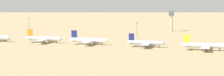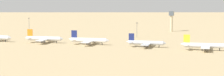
{
  "view_description": "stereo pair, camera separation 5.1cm",
  "coord_description": "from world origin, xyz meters",
  "px_view_note": "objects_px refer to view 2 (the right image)",
  "views": [
    {
      "loc": [
        128.8,
        -314.56,
        41.81
      ],
      "look_at": [
        17.16,
        9.8,
        6.0
      ],
      "focal_mm": 66.25,
      "sensor_mm": 36.0,
      "label": 1
    },
    {
      "loc": [
        128.85,
        -314.54,
        41.81
      ],
      "look_at": [
        17.16,
        9.8,
        6.0
      ],
      "focal_mm": 66.25,
      "sensor_mm": 36.0,
      "label": 2
    }
  ],
  "objects_px": {
    "parked_jet_orange_2": "(44,38)",
    "light_pole_mid": "(29,25)",
    "parked_jet_navy_3": "(89,40)",
    "light_pole_west": "(137,29)",
    "parked_jet_yellow_5": "(204,45)",
    "control_tower": "(171,19)",
    "parked_jet_navy_4": "(146,43)"
  },
  "relations": [
    {
      "from": "parked_jet_orange_2",
      "to": "parked_jet_navy_4",
      "type": "bearing_deg",
      "value": -7.36
    },
    {
      "from": "parked_jet_orange_2",
      "to": "control_tower",
      "type": "bearing_deg",
      "value": 53.32
    },
    {
      "from": "parked_jet_yellow_5",
      "to": "control_tower",
      "type": "height_order",
      "value": "control_tower"
    },
    {
      "from": "parked_jet_orange_2",
      "to": "light_pole_west",
      "type": "relative_size",
      "value": 2.45
    },
    {
      "from": "parked_jet_orange_2",
      "to": "parked_jet_navy_4",
      "type": "xyz_separation_m",
      "value": [
        91.91,
        -0.08,
        -0.31
      ]
    },
    {
      "from": "parked_jet_navy_4",
      "to": "light_pole_west",
      "type": "xyz_separation_m",
      "value": [
        -27.26,
        71.43,
        4.93
      ]
    },
    {
      "from": "parked_jet_navy_3",
      "to": "light_pole_west",
      "type": "height_order",
      "value": "light_pole_west"
    },
    {
      "from": "parked_jet_orange_2",
      "to": "control_tower",
      "type": "height_order",
      "value": "control_tower"
    },
    {
      "from": "parked_jet_navy_3",
      "to": "control_tower",
      "type": "bearing_deg",
      "value": 69.65
    },
    {
      "from": "parked_jet_navy_3",
      "to": "control_tower",
      "type": "distance_m",
      "value": 155.13
    },
    {
      "from": "parked_jet_navy_3",
      "to": "parked_jet_yellow_5",
      "type": "xyz_separation_m",
      "value": [
        95.98,
        -5.36,
        -0.03
      ]
    },
    {
      "from": "parked_jet_yellow_5",
      "to": "light_pole_mid",
      "type": "relative_size",
      "value": 2.12
    },
    {
      "from": "parked_jet_orange_2",
      "to": "light_pole_mid",
      "type": "xyz_separation_m",
      "value": [
        -58.75,
        75.74,
        5.79
      ]
    },
    {
      "from": "parked_jet_navy_3",
      "to": "parked_jet_yellow_5",
      "type": "height_order",
      "value": "parked_jet_navy_3"
    },
    {
      "from": "parked_jet_navy_4",
      "to": "light_pole_west",
      "type": "bearing_deg",
      "value": 106.17
    },
    {
      "from": "parked_jet_navy_4",
      "to": "parked_jet_yellow_5",
      "type": "distance_m",
      "value": 46.64
    },
    {
      "from": "light_pole_west",
      "to": "light_pole_mid",
      "type": "xyz_separation_m",
      "value": [
        -123.41,
        4.39,
        1.16
      ]
    },
    {
      "from": "parked_jet_navy_3",
      "to": "light_pole_mid",
      "type": "xyz_separation_m",
      "value": [
        -101.05,
        75.52,
        5.76
      ]
    },
    {
      "from": "parked_jet_orange_2",
      "to": "light_pole_mid",
      "type": "height_order",
      "value": "light_pole_mid"
    },
    {
      "from": "control_tower",
      "to": "light_pole_mid",
      "type": "distance_m",
      "value": 160.65
    },
    {
      "from": "parked_jet_orange_2",
      "to": "control_tower",
      "type": "xyz_separation_m",
      "value": [
        84.0,
        149.29,
        10.23
      ]
    },
    {
      "from": "parked_jet_yellow_5",
      "to": "control_tower",
      "type": "bearing_deg",
      "value": 103.4
    },
    {
      "from": "parked_jet_orange_2",
      "to": "light_pole_west",
      "type": "distance_m",
      "value": 96.4
    },
    {
      "from": "parked_jet_yellow_5",
      "to": "light_pole_mid",
      "type": "bearing_deg",
      "value": 151.71
    },
    {
      "from": "control_tower",
      "to": "light_pole_mid",
      "type": "height_order",
      "value": "control_tower"
    },
    {
      "from": "parked_jet_orange_2",
      "to": "light_pole_west",
      "type": "bearing_deg",
      "value": 40.5
    },
    {
      "from": "parked_jet_yellow_5",
      "to": "parked_jet_navy_4",
      "type": "bearing_deg",
      "value": 167.8
    },
    {
      "from": "control_tower",
      "to": "parked_jet_orange_2",
      "type": "bearing_deg",
      "value": -119.37
    },
    {
      "from": "control_tower",
      "to": "light_pole_west",
      "type": "bearing_deg",
      "value": -103.94
    },
    {
      "from": "parked_jet_orange_2",
      "to": "parked_jet_navy_3",
      "type": "bearing_deg",
      "value": -7.01
    },
    {
      "from": "parked_jet_navy_3",
      "to": "light_pole_mid",
      "type": "distance_m",
      "value": 126.28
    },
    {
      "from": "parked_jet_navy_3",
      "to": "light_pole_west",
      "type": "xyz_separation_m",
      "value": [
        22.36,
        71.13,
        4.6
      ]
    }
  ]
}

